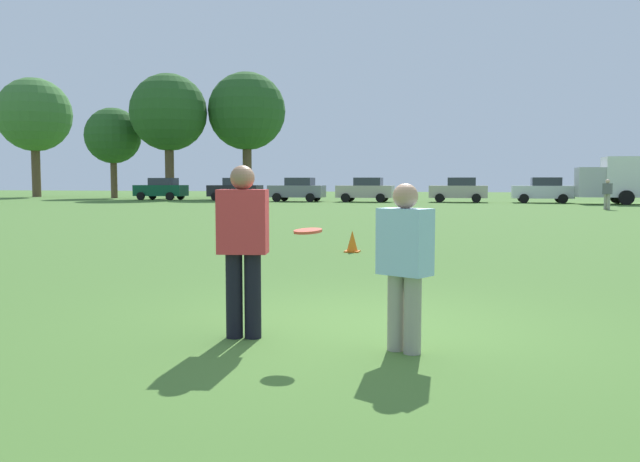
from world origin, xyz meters
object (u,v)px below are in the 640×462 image
(traffic_cone, at_px, (352,242))
(bystander_sideline_watcher, at_px, (607,192))
(frisbee, at_px, (308,231))
(parked_car_near_left, at_px, (161,189))
(parked_car_near_right, at_px, (459,190))
(parked_car_mid_right, at_px, (366,190))
(player_defender, at_px, (405,259))
(parked_car_center, at_px, (298,189))
(parked_car_far_right, at_px, (543,190))
(player_thrower, at_px, (243,241))
(parked_car_mid_left, at_px, (236,189))

(traffic_cone, relative_size, bystander_sideline_watcher, 0.29)
(frisbee, bearing_deg, bystander_sideline_watcher, 74.84)
(parked_car_near_left, relative_size, parked_car_near_right, 1.00)
(parked_car_mid_right, distance_m, bystander_sideline_watcher, 17.86)
(frisbee, bearing_deg, parked_car_near_left, 118.86)
(player_defender, distance_m, parked_car_near_right, 42.69)
(parked_car_near_left, height_order, bystander_sideline_watcher, parked_car_near_left)
(parked_car_near_left, xyz_separation_m, parked_car_mid_right, (17.43, -1.37, 0.00))
(parked_car_mid_right, bearing_deg, parked_car_center, -177.36)
(frisbee, bearing_deg, traffic_cone, 97.55)
(parked_car_far_right, bearing_deg, frisbee, -98.52)
(parked_car_near_right, relative_size, parked_car_far_right, 1.00)
(parked_car_near_left, bearing_deg, player_defender, -60.23)
(parked_car_near_right, bearing_deg, player_thrower, -91.61)
(parked_car_mid_left, relative_size, parked_car_center, 1.00)
(player_thrower, relative_size, parked_car_near_left, 0.41)
(parked_car_far_right, bearing_deg, parked_car_mid_right, -175.56)
(frisbee, xyz_separation_m, parked_car_center, (-11.54, 41.44, -0.16))
(parked_car_near_left, height_order, parked_car_mid_left, same)
(traffic_cone, xyz_separation_m, parked_car_near_right, (1.56, 34.68, 0.69))
(frisbee, distance_m, parked_car_near_right, 42.67)
(frisbee, bearing_deg, parked_car_far_right, 81.48)
(parked_car_near_right, relative_size, bystander_sideline_watcher, 2.53)
(player_thrower, xyz_separation_m, traffic_cone, (-0.36, 7.85, -0.73))
(player_thrower, relative_size, parked_car_near_right, 0.41)
(parked_car_mid_left, bearing_deg, player_thrower, -69.01)
(parked_car_center, relative_size, bystander_sideline_watcher, 2.53)
(player_thrower, relative_size, parked_car_mid_left, 0.41)
(parked_car_mid_right, height_order, parked_car_near_right, same)
(parked_car_near_left, relative_size, bystander_sideline_watcher, 2.53)
(player_defender, bearing_deg, parked_car_mid_right, 99.81)
(player_thrower, relative_size, player_defender, 1.11)
(parked_car_mid_left, height_order, parked_car_mid_right, same)
(parked_car_near_right, bearing_deg, parked_car_near_left, 179.08)
(frisbee, xyz_separation_m, parked_car_near_left, (-23.73, 43.05, -0.16))
(parked_car_mid_left, relative_size, parked_car_mid_right, 1.00)
(frisbee, relative_size, parked_car_near_right, 0.06)
(player_defender, bearing_deg, parked_car_center, 106.71)
(parked_car_near_left, bearing_deg, parked_car_center, -7.52)
(frisbee, xyz_separation_m, parked_car_near_right, (0.50, 42.66, -0.16))
(player_thrower, xyz_separation_m, player_defender, (1.60, -0.16, -0.10))
(traffic_cone, bearing_deg, parked_car_center, 107.39)
(player_thrower, relative_size, parked_car_center, 0.41)
(parked_car_center, bearing_deg, parked_car_mid_right, 2.64)
(frisbee, xyz_separation_m, parked_car_mid_right, (-6.30, 41.68, -0.16))
(parked_car_near_left, height_order, parked_car_center, same)
(parked_car_center, xyz_separation_m, bystander_sideline_watcher, (20.18, -9.54, 0.01))
(player_thrower, height_order, bystander_sideline_watcher, player_thrower)
(parked_car_near_left, bearing_deg, frisbee, -61.14)
(parked_car_mid_left, bearing_deg, player_defender, -67.23)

